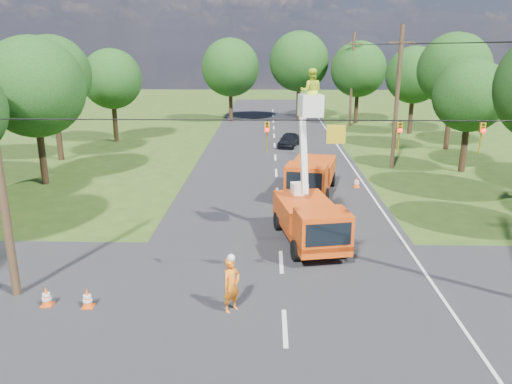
{
  "coord_description": "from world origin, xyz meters",
  "views": [
    {
      "loc": [
        -0.56,
        -13.85,
        8.56
      ],
      "look_at": [
        -1.07,
        6.47,
        2.6
      ],
      "focal_mm": 35.0,
      "sensor_mm": 36.0,
      "label": 1
    }
  ],
  "objects_px": {
    "tree_left_f": "(112,79)",
    "tree_right_d": "(454,70)",
    "tree_left_e": "(52,75)",
    "tree_far_a": "(230,68)",
    "ground_worker": "(232,285)",
    "traffic_cone_3": "(313,211)",
    "bucket_truck": "(310,209)",
    "tree_right_c": "(470,96)",
    "traffic_cone_4": "(87,298)",
    "second_truck": "(311,176)",
    "pole_right_far": "(352,79)",
    "traffic_cone_2": "(308,242)",
    "tree_far_b": "(299,62)",
    "traffic_cone_7": "(357,182)",
    "tree_left_d": "(34,87)",
    "tree_far_c": "(358,69)",
    "traffic_cone_5": "(46,297)",
    "distant_car": "(289,140)",
    "pole_right_mid": "(397,97)",
    "tree_right_e": "(414,75)"
  },
  "relations": [
    {
      "from": "traffic_cone_2",
      "to": "tree_right_d",
      "type": "height_order",
      "value": "tree_right_d"
    },
    {
      "from": "bucket_truck",
      "to": "tree_far_b",
      "type": "distance_m",
      "value": 40.27
    },
    {
      "from": "tree_left_d",
      "to": "tree_far_a",
      "type": "bearing_deg",
      "value": 70.35
    },
    {
      "from": "tree_left_e",
      "to": "tree_far_a",
      "type": "xyz_separation_m",
      "value": [
        11.8,
        21.0,
        -0.3
      ]
    },
    {
      "from": "tree_far_a",
      "to": "pole_right_far",
      "type": "bearing_deg",
      "value": -12.53
    },
    {
      "from": "ground_worker",
      "to": "traffic_cone_3",
      "type": "bearing_deg",
      "value": 22.83
    },
    {
      "from": "tree_right_d",
      "to": "tree_far_c",
      "type": "height_order",
      "value": "tree_right_d"
    },
    {
      "from": "tree_left_f",
      "to": "tree_right_d",
      "type": "relative_size",
      "value": 0.87
    },
    {
      "from": "tree_right_c",
      "to": "pole_right_mid",
      "type": "bearing_deg",
      "value": 167.99
    },
    {
      "from": "second_truck",
      "to": "tree_far_c",
      "type": "relative_size",
      "value": 0.7
    },
    {
      "from": "tree_left_e",
      "to": "traffic_cone_3",
      "type": "bearing_deg",
      "value": -35.52
    },
    {
      "from": "second_truck",
      "to": "tree_right_c",
      "type": "height_order",
      "value": "tree_right_c"
    },
    {
      "from": "pole_right_far",
      "to": "traffic_cone_2",
      "type": "bearing_deg",
      "value": -101.63
    },
    {
      "from": "ground_worker",
      "to": "distant_car",
      "type": "distance_m",
      "value": 28.76
    },
    {
      "from": "traffic_cone_4",
      "to": "pole_right_mid",
      "type": "bearing_deg",
      "value": 53.97
    },
    {
      "from": "traffic_cone_7",
      "to": "tree_left_e",
      "type": "bearing_deg",
      "value": 160.93
    },
    {
      "from": "bucket_truck",
      "to": "traffic_cone_2",
      "type": "relative_size",
      "value": 10.81
    },
    {
      "from": "traffic_cone_7",
      "to": "tree_left_e",
      "type": "distance_m",
      "value": 23.87
    },
    {
      "from": "bucket_truck",
      "to": "traffic_cone_7",
      "type": "height_order",
      "value": "bucket_truck"
    },
    {
      "from": "ground_worker",
      "to": "pole_right_mid",
      "type": "height_order",
      "value": "pole_right_mid"
    },
    {
      "from": "traffic_cone_5",
      "to": "tree_far_c",
      "type": "height_order",
      "value": "tree_far_c"
    },
    {
      "from": "ground_worker",
      "to": "pole_right_mid",
      "type": "relative_size",
      "value": 0.19
    },
    {
      "from": "distant_car",
      "to": "traffic_cone_2",
      "type": "distance_m",
      "value": 23.26
    },
    {
      "from": "traffic_cone_4",
      "to": "tree_far_b",
      "type": "height_order",
      "value": "tree_far_b"
    },
    {
      "from": "tree_far_b",
      "to": "traffic_cone_3",
      "type": "bearing_deg",
      "value": -91.9
    },
    {
      "from": "traffic_cone_3",
      "to": "traffic_cone_4",
      "type": "bearing_deg",
      "value": -131.48
    },
    {
      "from": "traffic_cone_5",
      "to": "traffic_cone_7",
      "type": "height_order",
      "value": "same"
    },
    {
      "from": "tree_right_d",
      "to": "pole_right_far",
      "type": "bearing_deg",
      "value": 115.86
    },
    {
      "from": "traffic_cone_7",
      "to": "tree_right_d",
      "type": "distance_m",
      "value": 17.12
    },
    {
      "from": "distant_car",
      "to": "tree_left_d",
      "type": "distance_m",
      "value": 21.33
    },
    {
      "from": "tree_left_f",
      "to": "tree_right_c",
      "type": "xyz_separation_m",
      "value": [
        28.0,
        -11.0,
        -0.37
      ]
    },
    {
      "from": "traffic_cone_3",
      "to": "tree_left_f",
      "type": "xyz_separation_m",
      "value": [
        -16.6,
        21.27,
        5.33
      ]
    },
    {
      "from": "traffic_cone_5",
      "to": "bucket_truck",
      "type": "bearing_deg",
      "value": 31.91
    },
    {
      "from": "distant_car",
      "to": "tree_right_e",
      "type": "bearing_deg",
      "value": 44.81
    },
    {
      "from": "traffic_cone_7",
      "to": "tree_far_b",
      "type": "distance_m",
      "value": 31.27
    },
    {
      "from": "tree_far_c",
      "to": "pole_right_far",
      "type": "bearing_deg",
      "value": -116.57
    },
    {
      "from": "second_truck",
      "to": "tree_far_b",
      "type": "bearing_deg",
      "value": 100.69
    },
    {
      "from": "traffic_cone_3",
      "to": "tree_far_c",
      "type": "xyz_separation_m",
      "value": [
        7.7,
        33.27,
        5.7
      ]
    },
    {
      "from": "bucket_truck",
      "to": "tree_right_c",
      "type": "xyz_separation_m",
      "value": [
        11.9,
        13.91,
        3.64
      ]
    },
    {
      "from": "traffic_cone_4",
      "to": "distant_car",
      "type": "bearing_deg",
      "value": 74.54
    },
    {
      "from": "tree_left_d",
      "to": "tree_right_e",
      "type": "relative_size",
      "value": 1.07
    },
    {
      "from": "traffic_cone_2",
      "to": "second_truck",
      "type": "bearing_deg",
      "value": 84.61
    },
    {
      "from": "bucket_truck",
      "to": "traffic_cone_2",
      "type": "bearing_deg",
      "value": -111.03
    },
    {
      "from": "traffic_cone_5",
      "to": "pole_right_far",
      "type": "bearing_deg",
      "value": 67.85
    },
    {
      "from": "traffic_cone_5",
      "to": "tree_right_d",
      "type": "relative_size",
      "value": 0.07
    },
    {
      "from": "tree_left_d",
      "to": "ground_worker",
      "type": "bearing_deg",
      "value": -50.2
    },
    {
      "from": "tree_left_f",
      "to": "bucket_truck",
      "type": "bearing_deg",
      "value": -57.11
    },
    {
      "from": "traffic_cone_3",
      "to": "traffic_cone_5",
      "type": "height_order",
      "value": "same"
    },
    {
      "from": "second_truck",
      "to": "pole_right_far",
      "type": "bearing_deg",
      "value": 89.0
    },
    {
      "from": "tree_left_f",
      "to": "tree_far_a",
      "type": "xyz_separation_m",
      "value": [
        9.8,
        13.0,
        0.5
      ]
    }
  ]
}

